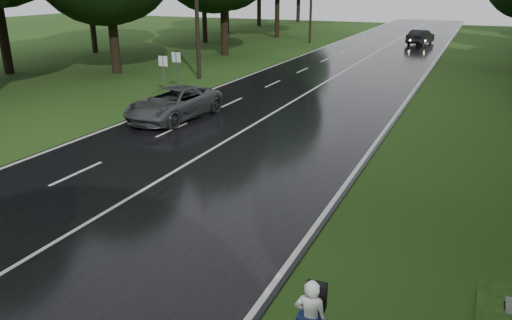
{
  "coord_description": "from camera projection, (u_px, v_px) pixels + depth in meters",
  "views": [
    {
      "loc": [
        9.25,
        -10.1,
        6.24
      ],
      "look_at": [
        3.35,
        3.09,
        1.1
      ],
      "focal_mm": 34.73,
      "sensor_mm": 36.0,
      "label": 1
    }
  ],
  "objects": [
    {
      "name": "tree_left_f",
      "position": [
        277.0,
        38.0,
        61.44
      ],
      "size": [
        11.77,
        11.77,
        18.39
      ],
      "primitive_type": null,
      "color": "black",
      "rests_on": "ground"
    },
    {
      "name": "grey_car",
      "position": [
        174.0,
        103.0,
        23.98
      ],
      "size": [
        2.96,
        5.67,
        1.52
      ],
      "primitive_type": "imported",
      "rotation": [
        0.0,
        0.0,
        6.2
      ],
      "color": "#414345",
      "rests_on": "road"
    },
    {
      "name": "utility_pole_mid",
      "position": [
        199.0,
        79.0,
        34.67
      ],
      "size": [
        1.8,
        0.28,
        10.13
      ],
      "primitive_type": null,
      "color": "black",
      "rests_on": "ground"
    },
    {
      "name": "tree_left_d",
      "position": [
        117.0,
        73.0,
        36.93
      ],
      "size": [
        8.99,
        8.99,
        14.04
      ],
      "primitive_type": null,
      "color": "black",
      "rests_on": "ground"
    },
    {
      "name": "tree_left_e",
      "position": [
        225.0,
        55.0,
        46.25
      ],
      "size": [
        9.58,
        9.58,
        14.98
      ],
      "primitive_type": null,
      "color": "black",
      "rests_on": "ground"
    },
    {
      "name": "lane_center",
      "position": [
        316.0,
        87.0,
        31.52
      ],
      "size": [
        0.12,
        140.0,
        0.01
      ],
      "primitive_type": "cube",
      "color": "silver",
      "rests_on": "road"
    },
    {
      "name": "road",
      "position": [
        316.0,
        88.0,
        31.53
      ],
      "size": [
        12.0,
        140.0,
        0.04
      ],
      "primitive_type": "cube",
      "color": "black",
      "rests_on": "ground"
    },
    {
      "name": "ground",
      "position": [
        107.0,
        213.0,
        14.33
      ],
      "size": [
        160.0,
        160.0,
        0.0
      ],
      "primitive_type": "plane",
      "color": "#244614",
      "rests_on": "ground"
    },
    {
      "name": "utility_pole_far",
      "position": [
        310.0,
        43.0,
        55.81
      ],
      "size": [
        1.8,
        0.28,
        10.35
      ],
      "primitive_type": null,
      "color": "black",
      "rests_on": "ground"
    },
    {
      "name": "road_sign_b",
      "position": [
        178.0,
        93.0,
        30.06
      ],
      "size": [
        0.59,
        0.1,
        2.46
      ],
      "primitive_type": null,
      "color": "white",
      "rests_on": "ground"
    },
    {
      "name": "far_car",
      "position": [
        421.0,
        37.0,
        54.18
      ],
      "size": [
        2.61,
        4.95,
        1.55
      ],
      "primitive_type": "imported",
      "rotation": [
        0.0,
        0.0,
        2.93
      ],
      "color": "black",
      "rests_on": "road"
    },
    {
      "name": "road_sign_a",
      "position": [
        165.0,
        98.0,
        28.87
      ],
      "size": [
        0.58,
        0.1,
        2.41
      ],
      "primitive_type": null,
      "color": "white",
      "rests_on": "ground"
    }
  ]
}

